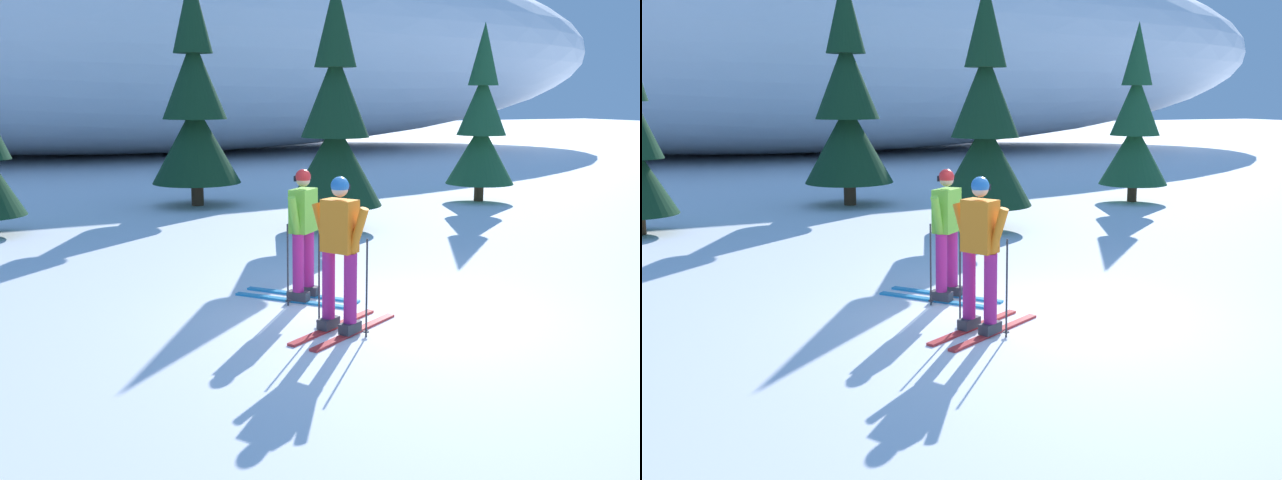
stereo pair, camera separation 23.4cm
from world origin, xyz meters
The scene contains 7 objects.
ground_plane centered at (0.00, 0.00, 0.00)m, with size 120.00×120.00×0.00m, color white.
skier_lime_jacket centered at (-0.75, 1.25, 0.91)m, with size 1.41×1.53×1.75m.
skier_orange_jacket centered at (-0.91, -0.22, 0.94)m, with size 1.61×1.15×1.80m.
pine_tree_center centered at (0.22, 10.24, 2.35)m, with size 2.17×2.17×5.61m.
pine_tree_center_right centered at (1.92, 5.90, 2.06)m, with size 1.91×1.91×4.93m.
pine_tree_far_right centered at (7.05, 8.04, 1.87)m, with size 1.73×1.73×4.48m.
snow_ridge_background centered at (2.17, 28.11, 5.00)m, with size 50.36×21.72×9.99m, color white.
Camera 1 is at (-4.45, -7.55, 2.69)m, focal length 41.49 mm.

